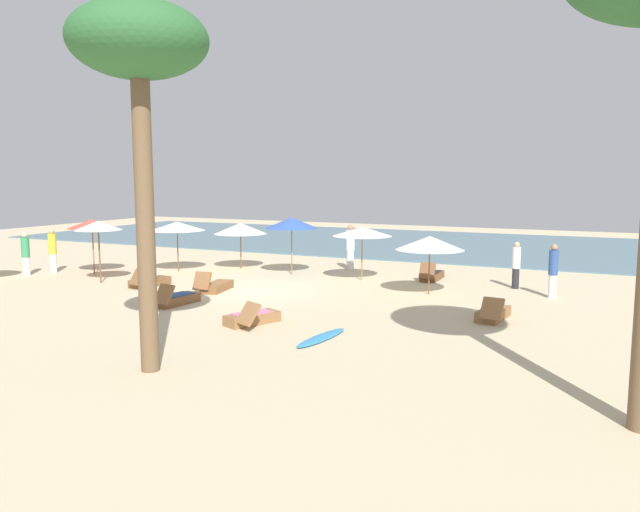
# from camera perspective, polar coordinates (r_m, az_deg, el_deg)

# --- Properties ---
(ground_plane) EXTENTS (60.00, 60.00, 0.00)m
(ground_plane) POSITION_cam_1_polar(r_m,az_deg,el_deg) (21.52, -6.39, -3.14)
(ground_plane) COLOR beige
(ocean_water) EXTENTS (48.00, 16.00, 0.06)m
(ocean_water) POSITION_cam_1_polar(r_m,az_deg,el_deg) (36.92, 7.59, 1.29)
(ocean_water) COLOR slate
(ocean_water) RESTS_ON ground_plane
(umbrella_0) EXTENTS (2.13, 2.13, 2.30)m
(umbrella_0) POSITION_cam_1_polar(r_m,az_deg,el_deg) (24.51, -2.67, 3.10)
(umbrella_0) COLOR olive
(umbrella_0) RESTS_ON ground_plane
(umbrella_2) EXTENTS (2.29, 2.29, 1.97)m
(umbrella_2) POSITION_cam_1_polar(r_m,az_deg,el_deg) (20.61, 10.20, 1.21)
(umbrella_2) COLOR brown
(umbrella_2) RESTS_ON ground_plane
(umbrella_3) EXTENTS (1.93, 1.93, 2.22)m
(umbrella_3) POSITION_cam_1_polar(r_m,az_deg,el_deg) (26.31, -20.49, 2.83)
(umbrella_3) COLOR olive
(umbrella_3) RESTS_ON ground_plane
(umbrella_4) EXTENTS (2.25, 2.25, 1.97)m
(umbrella_4) POSITION_cam_1_polar(r_m,az_deg,el_deg) (26.28, -7.43, 2.57)
(umbrella_4) COLOR brown
(umbrella_4) RESTS_ON ground_plane
(umbrella_5) EXTENTS (2.29, 2.29, 2.07)m
(umbrella_5) POSITION_cam_1_polar(r_m,az_deg,el_deg) (25.98, -13.19, 2.73)
(umbrella_5) COLOR brown
(umbrella_5) RESTS_ON ground_plane
(umbrella_6) EXTENTS (2.25, 2.25, 2.05)m
(umbrella_6) POSITION_cam_1_polar(r_m,az_deg,el_deg) (23.11, 3.95, 2.30)
(umbrella_6) COLOR olive
(umbrella_6) RESTS_ON ground_plane
(umbrella_7) EXTENTS (1.73, 1.73, 2.31)m
(umbrella_7) POSITION_cam_1_polar(r_m,az_deg,el_deg) (23.90, -19.99, 2.68)
(umbrella_7) COLOR brown
(umbrella_7) RESTS_ON ground_plane
(lounger_0) EXTENTS (0.87, 1.72, 0.74)m
(lounger_0) POSITION_cam_1_polar(r_m,az_deg,el_deg) (21.41, -9.70, -2.78)
(lounger_0) COLOR brown
(lounger_0) RESTS_ON ground_plane
(lounger_1) EXTENTS (1.21, 1.77, 0.71)m
(lounger_1) POSITION_cam_1_polar(r_m,az_deg,el_deg) (16.50, -6.37, -5.75)
(lounger_1) COLOR olive
(lounger_1) RESTS_ON ground_plane
(lounger_2) EXTENTS (0.81, 1.72, 0.73)m
(lounger_2) POSITION_cam_1_polar(r_m,az_deg,el_deg) (19.39, -13.33, -3.92)
(lounger_2) COLOR brown
(lounger_2) RESTS_ON ground_plane
(lounger_3) EXTENTS (0.81, 1.73, 0.71)m
(lounger_3) POSITION_cam_1_polar(r_m,az_deg,el_deg) (22.83, -15.67, -2.33)
(lounger_3) COLOR brown
(lounger_3) RESTS_ON ground_plane
(lounger_4) EXTENTS (0.61, 1.64, 0.74)m
(lounger_4) POSITION_cam_1_polar(r_m,az_deg,el_deg) (23.75, 10.38, -1.78)
(lounger_4) COLOR brown
(lounger_4) RESTS_ON ground_plane
(lounger_5) EXTENTS (0.78, 1.72, 0.72)m
(lounger_5) POSITION_cam_1_polar(r_m,az_deg,el_deg) (17.60, 15.83, -5.18)
(lounger_5) COLOR olive
(lounger_5) RESTS_ON ground_plane
(person_0) EXTENTS (0.50, 0.50, 1.92)m
(person_0) POSITION_cam_1_polar(r_m,az_deg,el_deg) (25.81, 2.84, 0.84)
(person_0) COLOR white
(person_0) RESTS_ON ground_plane
(person_1) EXTENTS (0.45, 0.45, 1.83)m
(person_1) POSITION_cam_1_polar(r_m,az_deg,el_deg) (27.23, -23.68, 0.49)
(person_1) COLOR white
(person_1) RESTS_ON ground_plane
(person_2) EXTENTS (0.40, 0.40, 1.77)m
(person_2) POSITION_cam_1_polar(r_m,az_deg,el_deg) (21.15, 20.92, -1.26)
(person_2) COLOR white
(person_2) RESTS_ON ground_plane
(person_3) EXTENTS (0.33, 0.33, 1.74)m
(person_3) POSITION_cam_1_polar(r_m,az_deg,el_deg) (26.95, -25.76, 0.20)
(person_3) COLOR white
(person_3) RESTS_ON ground_plane
(person_4) EXTENTS (0.40, 0.40, 1.66)m
(person_4) POSITION_cam_1_polar(r_m,az_deg,el_deg) (22.55, 17.82, -0.77)
(person_4) COLOR #26262D
(person_4) RESTS_ON ground_plane
(person_5) EXTENTS (0.38, 0.38, 1.94)m
(person_5) POSITION_cam_1_polar(r_m,az_deg,el_deg) (24.11, -15.77, 0.17)
(person_5) COLOR #2D4C8C
(person_5) RESTS_ON ground_plane
(palm_1) EXTENTS (2.67, 2.67, 7.23)m
(palm_1) POSITION_cam_1_polar(r_m,az_deg,el_deg) (12.74, -16.53, 17.66)
(palm_1) COLOR brown
(palm_1) RESTS_ON ground_plane
(surfboard) EXTENTS (0.64, 2.14, 0.07)m
(surfboard) POSITION_cam_1_polar(r_m,az_deg,el_deg) (14.98, 0.14, -7.61)
(surfboard) COLOR #338CCC
(surfboard) RESTS_ON ground_plane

